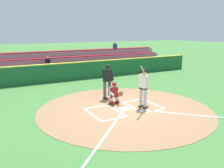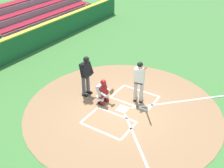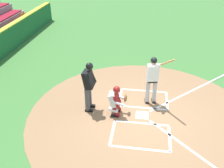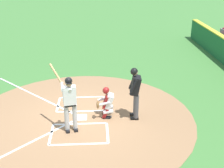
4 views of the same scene
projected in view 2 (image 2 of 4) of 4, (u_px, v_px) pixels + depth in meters
The scene contains 7 objects.
ground_plane at pixel (123, 109), 11.46m from camera, with size 120.00×120.00×0.00m, color #427A38.
dirt_circle at pixel (123, 109), 11.45m from camera, with size 8.00×8.00×0.01m, color #99704C.
home_plate_and_chalk at pixel (142, 116), 11.04m from camera, with size 7.93×4.91×0.01m.
batter at pixel (139, 79), 11.37m from camera, with size 0.85×0.87×2.13m.
catcher at pixel (103, 91), 11.56m from camera, with size 0.59×0.63×1.13m.
plate_umpire at pixel (86, 73), 11.86m from camera, with size 0.59×0.43×1.86m.
baseball at pixel (102, 100), 11.97m from camera, with size 0.07×0.07×0.07m, color white.
Camera 2 is at (8.08, 4.66, 6.75)m, focal length 44.86 mm.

